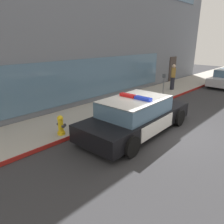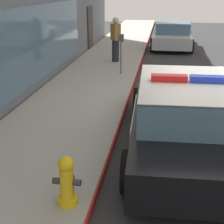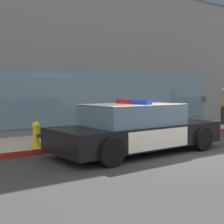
{
  "view_description": "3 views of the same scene",
  "coord_description": "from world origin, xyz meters",
  "views": [
    {
      "loc": [
        -7.27,
        -3.87,
        3.41
      ],
      "look_at": [
        -2.18,
        0.91,
        1.03
      ],
      "focal_mm": 34.03,
      "sensor_mm": 36.0,
      "label": 1
    },
    {
      "loc": [
        -7.21,
        1.11,
        2.97
      ],
      "look_at": [
        -2.61,
        1.8,
        1.24
      ],
      "focal_mm": 54.26,
      "sensor_mm": 36.0,
      "label": 2
    },
    {
      "loc": [
        -6.95,
        -6.46,
        1.8
      ],
      "look_at": [
        -0.97,
        2.02,
        1.07
      ],
      "focal_mm": 52.67,
      "sensor_mm": 36.0,
      "label": 3
    }
  ],
  "objects": [
    {
      "name": "ground",
      "position": [
        0.0,
        0.0,
        0.0
      ],
      "size": [
        48.0,
        48.0,
        0.0
      ],
      "primitive_type": "plane",
      "color": "#303033"
    },
    {
      "name": "sidewalk",
      "position": [
        0.0,
        3.32,
        0.07
      ],
      "size": [
        48.0,
        2.65,
        0.15
      ],
      "primitive_type": "cube",
      "color": "#A39E93",
      "rests_on": "ground"
    },
    {
      "name": "curb_red_paint",
      "position": [
        0.0,
        1.98,
        0.08
      ],
      "size": [
        28.8,
        0.04,
        0.14
      ],
      "primitive_type": "cube",
      "color": "maroon",
      "rests_on": "ground"
    },
    {
      "name": "storefront_building",
      "position": [
        2.62,
        8.93,
        4.69
      ],
      "size": [
        21.64,
        8.56,
        9.38
      ],
      "color": "slate",
      "rests_on": "ground"
    },
    {
      "name": "police_cruiser",
      "position": [
        -1.09,
        0.64,
        0.68
      ],
      "size": [
        5.14,
        2.25,
        1.49
      ],
      "rotation": [
        0.0,
        0.0,
        0.04
      ],
      "color": "black",
      "rests_on": "ground"
    },
    {
      "name": "fire_hydrant",
      "position": [
        -3.39,
        2.3,
        0.5
      ],
      "size": [
        0.34,
        0.39,
        0.73
      ],
      "color": "gold",
      "rests_on": "sidewalk"
    },
    {
      "name": "pedestrian_on_sidewalk",
      "position": [
        6.09,
        2.99,
        1.01
      ],
      "size": [
        0.48,
        0.44,
        1.71
      ],
      "rotation": [
        0.0,
        0.0,
        2.19
      ],
      "color": "#23232D",
      "rests_on": "sidewalk"
    },
    {
      "name": "parking_meter",
      "position": [
        4.09,
        2.52,
        1.08
      ],
      "size": [
        0.12,
        0.18,
        1.34
      ],
      "color": "slate",
      "rests_on": "sidewalk"
    }
  ]
}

